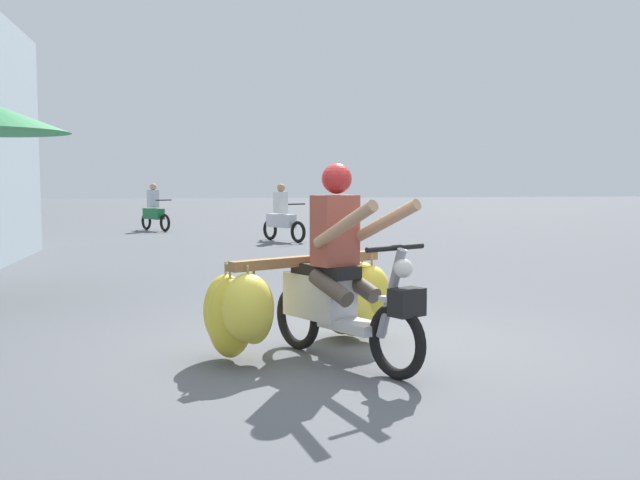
% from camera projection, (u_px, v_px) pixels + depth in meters
% --- Properties ---
extents(ground_plane, '(120.00, 120.00, 0.00)m').
position_uv_depth(ground_plane, '(361.00, 352.00, 5.98)').
color(ground_plane, '#56595E').
extents(motorbike_main_loaded, '(1.75, 2.00, 1.58)m').
position_uv_depth(motorbike_main_loaded, '(313.00, 297.00, 5.93)').
color(motorbike_main_loaded, black).
rests_on(motorbike_main_loaded, ground).
extents(motorbike_distant_ahead_left, '(0.95, 1.42, 1.40)m').
position_uv_depth(motorbike_distant_ahead_left, '(154.00, 212.00, 21.07)').
color(motorbike_distant_ahead_left, black).
rests_on(motorbike_distant_ahead_left, ground).
extents(motorbike_distant_ahead_right, '(0.93, 1.43, 1.40)m').
position_uv_depth(motorbike_distant_ahead_right, '(282.00, 218.00, 17.25)').
color(motorbike_distant_ahead_right, black).
rests_on(motorbike_distant_ahead_right, ground).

